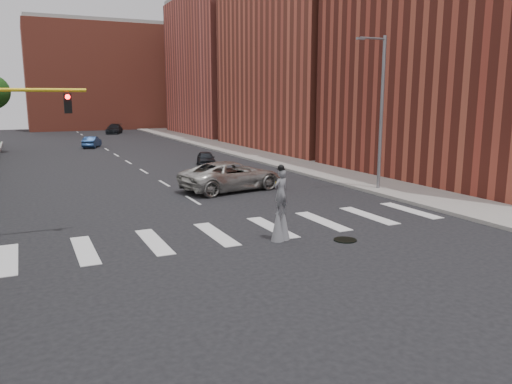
# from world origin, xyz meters

# --- Properties ---
(ground_plane) EXTENTS (160.00, 160.00, 0.00)m
(ground_plane) POSITION_xyz_m (0.00, 0.00, 0.00)
(ground_plane) COLOR black
(ground_plane) RESTS_ON ground
(sidewalk_right) EXTENTS (5.00, 90.00, 0.18)m
(sidewalk_right) POSITION_xyz_m (12.50, 25.00, 0.09)
(sidewalk_right) COLOR gray
(sidewalk_right) RESTS_ON ground
(manhole) EXTENTS (0.90, 0.90, 0.04)m
(manhole) POSITION_xyz_m (3.00, -2.00, 0.02)
(manhole) COLOR black
(manhole) RESTS_ON ground
(building_near) EXTENTS (16.00, 20.00, 22.00)m
(building_near) POSITION_xyz_m (22.00, 8.00, 11.00)
(building_near) COLOR maroon
(building_near) RESTS_ON ground
(building_mid) EXTENTS (16.00, 22.00, 24.00)m
(building_mid) POSITION_xyz_m (22.00, 30.00, 12.00)
(building_mid) COLOR #A64734
(building_mid) RESTS_ON ground
(building_far) EXTENTS (16.00, 22.00, 20.00)m
(building_far) POSITION_xyz_m (22.00, 54.00, 10.00)
(building_far) COLOR #BC5245
(building_far) RESTS_ON ground
(building_backdrop) EXTENTS (26.00, 14.00, 18.00)m
(building_backdrop) POSITION_xyz_m (6.00, 78.00, 9.00)
(building_backdrop) COLOR #A64734
(building_backdrop) RESTS_ON ground
(streetlight) EXTENTS (2.05, 0.20, 9.00)m
(streetlight) POSITION_xyz_m (10.90, 6.00, 4.90)
(streetlight) COLOR slate
(streetlight) RESTS_ON ground
(stilt_performer) EXTENTS (0.83, 0.61, 3.00)m
(stilt_performer) POSITION_xyz_m (0.72, -0.87, 1.19)
(stilt_performer) COLOR black
(stilt_performer) RESTS_ON ground
(suv_crossing) EXTENTS (6.77, 4.05, 1.76)m
(suv_crossing) POSITION_xyz_m (3.08, 9.92, 0.88)
(suv_crossing) COLOR #B9B7AF
(suv_crossing) RESTS_ON ground
(car_near) EXTENTS (2.16, 3.66, 1.17)m
(car_near) POSITION_xyz_m (5.38, 21.06, 0.58)
(car_near) COLOR black
(car_near) RESTS_ON ground
(car_mid) EXTENTS (2.58, 3.99, 1.24)m
(car_mid) POSITION_xyz_m (-1.15, 40.83, 0.62)
(car_mid) COLOR navy
(car_mid) RESTS_ON ground
(car_far) EXTENTS (3.55, 5.40, 1.45)m
(car_far) POSITION_xyz_m (4.90, 62.34, 0.73)
(car_far) COLOR black
(car_far) RESTS_ON ground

